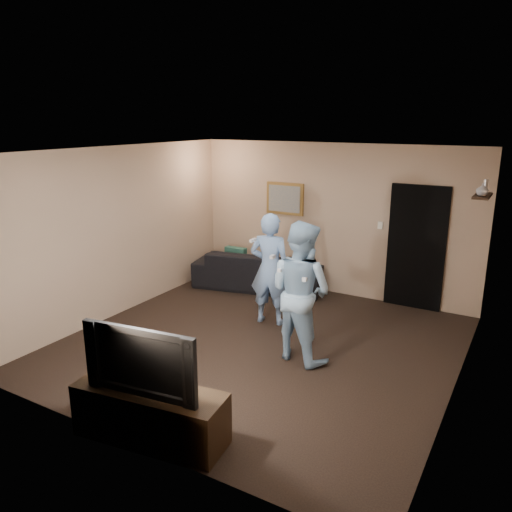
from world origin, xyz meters
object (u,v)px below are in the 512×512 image
Objects in this scene: sofa at (259,269)px; tv_console at (150,414)px; television at (147,357)px; wii_player_left at (270,269)px; wii_player_right at (301,291)px.

tv_console is (1.31, -4.39, -0.09)m from sofa.
wii_player_left is at bearing 89.01° from television.
wii_player_right is at bearing 69.45° from television.
wii_player_left is 0.94× the size of wii_player_right.
wii_player_left reaches higher than television.
sofa is 1.70m from wii_player_left.
wii_player_left is (0.94, -1.33, 0.50)m from sofa.
wii_player_left is 1.19m from wii_player_right.
wii_player_right is (1.82, -2.14, 0.56)m from sofa.
television is (0.00, 0.00, 0.60)m from tv_console.
sofa is 1.53× the size of tv_console.
wii_player_right is at bearing -42.72° from wii_player_left.
tv_console is 1.29× the size of television.
wii_player_right reaches higher than television.
sofa is at bearing 98.76° from tv_console.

